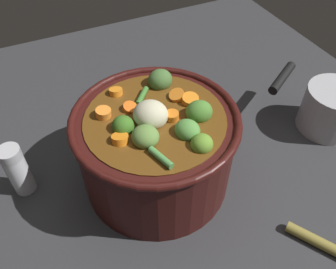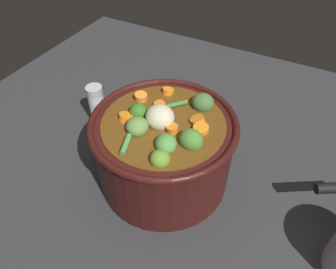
% 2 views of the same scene
% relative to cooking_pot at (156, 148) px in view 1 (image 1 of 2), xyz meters
% --- Properties ---
extents(ground_plane, '(1.10, 1.10, 0.00)m').
position_rel_cooking_pot_xyz_m(ground_plane, '(0.00, -0.00, -0.08)').
color(ground_plane, '#2D2D30').
extents(cooking_pot, '(0.25, 0.25, 0.17)m').
position_rel_cooking_pot_xyz_m(cooking_pot, '(0.00, 0.00, 0.00)').
color(cooking_pot, '#38110F').
rests_on(cooking_pot, ground_plane).
extents(salt_shaker, '(0.04, 0.04, 0.10)m').
position_rel_cooking_pot_xyz_m(salt_shaker, '(0.21, -0.07, -0.03)').
color(salt_shaker, silver).
rests_on(salt_shaker, ground_plane).
extents(small_saucepan, '(0.16, 0.18, 0.09)m').
position_rel_cooking_pot_xyz_m(small_saucepan, '(-0.35, 0.02, -0.03)').
color(small_saucepan, '#ADADB2').
rests_on(small_saucepan, ground_plane).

